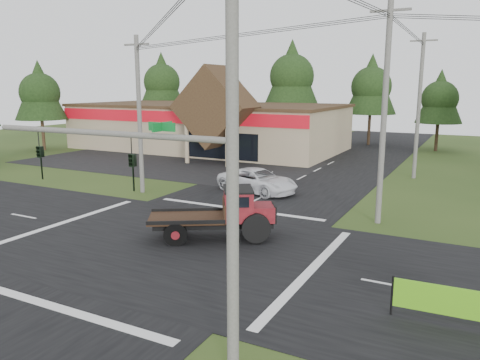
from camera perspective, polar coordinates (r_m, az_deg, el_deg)
The scene contains 19 objects.
ground at distance 22.32m, azimuth -8.75°, elevation -7.67°, with size 120.00×120.00×0.00m, color #293F16.
road_ns at distance 22.32m, azimuth -8.75°, elevation -7.65°, with size 12.00×120.00×0.02m, color black.
road_ew at distance 22.32m, azimuth -8.75°, elevation -7.64°, with size 120.00×12.00×0.02m, color black.
parking_apron at distance 45.29m, azimuth -8.91°, elevation 2.09°, with size 28.00×14.00×0.02m, color black.
cvs_building at distance 54.63m, azimuth -3.85°, elevation 6.70°, with size 30.40×18.20×9.19m.
traffic_signal_mast at distance 11.96m, azimuth -8.02°, elevation -2.35°, with size 8.12×0.24×7.00m.
utility_pole_nr at distance 10.85m, azimuth -0.92°, elevation 2.88°, with size 2.00×0.30×11.00m.
utility_pole_nw at distance 32.40m, azimuth -12.17°, elevation 7.87°, with size 2.00×0.30×10.50m.
utility_pole_ne at distance 25.39m, azimuth 17.17°, elevation 7.85°, with size 2.00×0.30×11.50m.
utility_pole_n at distance 39.23m, azimuth 20.98°, elevation 8.47°, with size 2.00×0.30×11.20m.
tree_row_a at distance 71.12m, azimuth -9.52°, elevation 11.91°, with size 6.72×6.72×12.12m.
tree_row_b at distance 67.35m, azimuth -1.48°, elevation 10.95°, with size 5.60×5.60×10.10m.
tree_row_c at distance 62.21m, azimuth 6.34°, elevation 12.71°, with size 7.28×7.28×13.13m.
tree_row_d at distance 60.27m, azimuth 15.73°, elevation 11.12°, with size 6.16×6.16×11.11m.
tree_row_e at distance 57.13m, azimuth 23.19°, elevation 9.29°, with size 5.04×5.04×9.09m.
tree_side_w at distance 57.92m, azimuth -23.25°, elevation 9.97°, with size 5.60×5.60×10.10m.
antique_flatbed_truck at distance 22.48m, azimuth -3.29°, elevation -4.07°, with size 2.29×6.01×2.51m, color #500B13, non-canonical shape.
roadside_banner at distance 16.09m, azimuth 24.97°, elevation -13.87°, with size 3.90×0.11×1.33m, color #56A716, non-canonical shape.
white_pickup at distance 32.35m, azimuth 2.15°, elevation -0.07°, with size 2.70×5.85×1.62m, color silver.
Camera 1 is at (12.61, -16.93, 7.25)m, focal length 35.00 mm.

